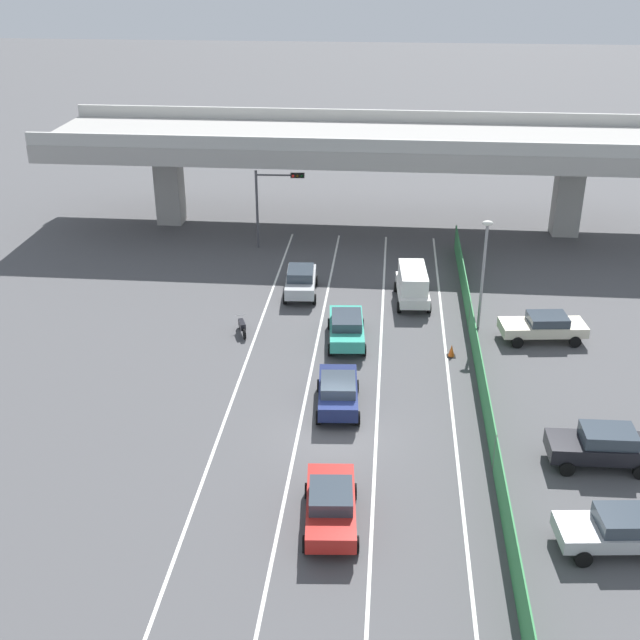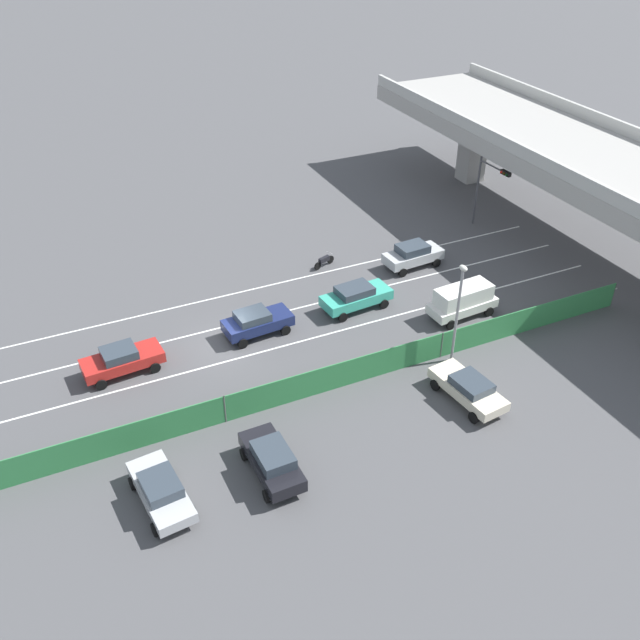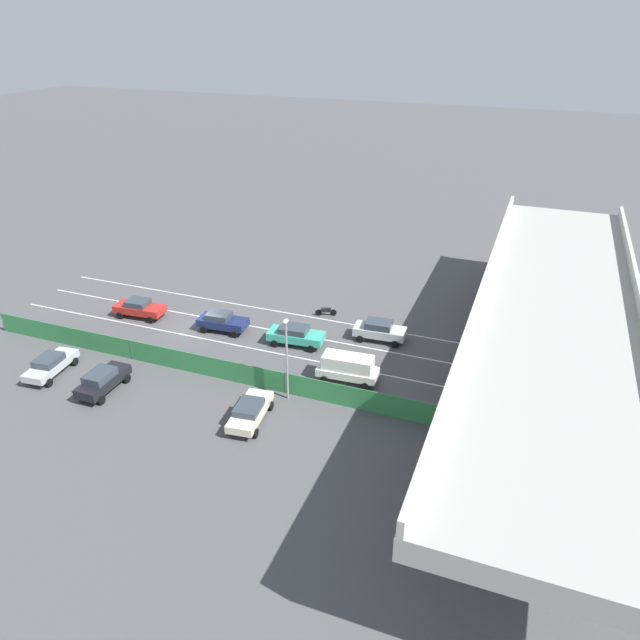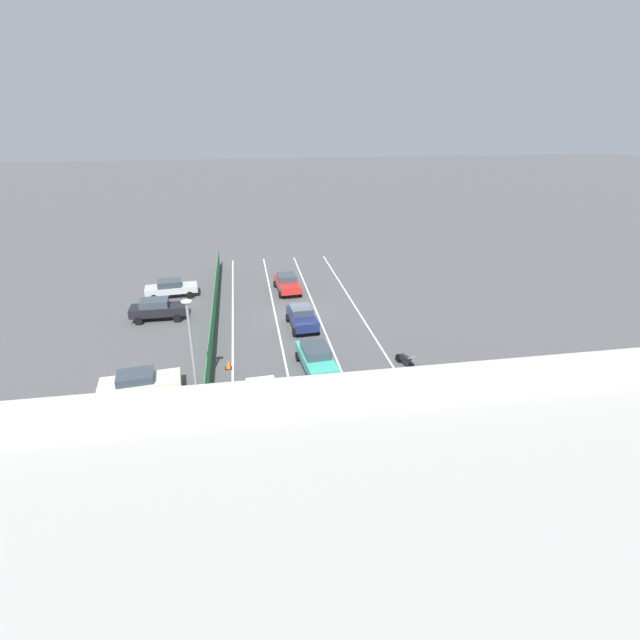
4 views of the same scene
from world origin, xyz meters
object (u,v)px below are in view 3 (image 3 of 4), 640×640
parked_sedan_cream (250,411)px  car_sedan_navy (222,321)px  car_taxi_teal (296,335)px  motorcycle (326,311)px  car_van_white (348,367)px  traffic_light (488,299)px  parked_wagon_silver (50,364)px  traffic_cone (253,372)px  car_sedan_red (139,308)px  car_sedan_silver (380,330)px  parked_sedan_dark (103,380)px  street_lamp (287,351)px

parked_sedan_cream → car_sedan_navy: bearing=-142.9°
car_taxi_teal → motorcycle: car_taxi_teal is taller
car_van_white → motorcycle: (-9.58, -5.31, -0.75)m
motorcycle → traffic_light: (-0.18, 14.03, 3.52)m
car_van_white → car_taxi_teal: (-3.68, -5.80, -0.28)m
motorcycle → parked_sedan_cream: bearing=2.6°
parked_wagon_silver → traffic_light: size_ratio=0.84×
car_van_white → traffic_cone: 7.30m
car_sedan_red → car_taxi_teal: bearing=91.3°
car_sedan_silver → parked_sedan_dark: 22.24m
car_sedan_silver → parked_wagon_silver: car_sedan_silver is taller
street_lamp → traffic_cone: street_lamp is taller
car_sedan_navy → car_van_white: car_van_white is taller
car_sedan_red → car_sedan_silver: bearing=99.4°
car_sedan_silver → car_sedan_navy: bearing=-76.2°
parked_sedan_dark → traffic_light: (-17.47, 24.97, 3.01)m
traffic_cone → parked_sedan_dark: bearing=-58.4°
car_van_white → street_lamp: street_lamp is taller
parked_wagon_silver → street_lamp: street_lamp is taller
car_van_white → parked_sedan_cream: size_ratio=0.97×
car_sedan_red → traffic_cone: bearing=69.3°
traffic_cone → car_sedan_red: bearing=-110.7°
car_taxi_teal → street_lamp: street_lamp is taller
car_sedan_navy → parked_wagon_silver: (10.91, -8.77, -0.06)m
car_van_white → parked_wagon_silver: bearing=-71.4°
parked_wagon_silver → traffic_cone: size_ratio=6.89×
car_van_white → parked_sedan_cream: 8.48m
car_sedan_navy → car_taxi_teal: bearing=90.2°
car_sedan_silver → car_sedan_navy: (3.26, -13.24, -0.04)m
car_sedan_navy → car_taxi_teal: (-0.02, 6.93, 0.00)m
car_sedan_navy → car_sedan_red: bearing=-87.8°
car_taxi_teal → parked_sedan_cream: bearing=6.6°
parked_sedan_cream → motorcycle: bearing=-177.4°
car_sedan_red → car_taxi_teal: size_ratio=0.98×
parked_wagon_silver → parked_sedan_cream: size_ratio=0.99×
traffic_light → traffic_cone: 19.95m
car_van_white → motorcycle: 10.98m
car_sedan_red → parked_sedan_cream: car_sedan_red is taller
parked_wagon_silver → car_van_white: bearing=108.6°
car_sedan_silver → car_van_white: 6.93m
parked_sedan_dark → motorcycle: bearing=147.7°
traffic_light → traffic_cone: bearing=-53.1°
parked_sedan_dark → car_taxi_teal: bearing=137.5°
car_van_white → motorcycle: size_ratio=2.51×
car_sedan_navy → traffic_light: traffic_light is taller
car_sedan_navy → car_sedan_red: car_sedan_navy is taller
car_sedan_silver → parked_sedan_dark: bearing=-48.9°
car_taxi_teal → traffic_light: size_ratio=0.85×
car_sedan_red → traffic_cone: size_ratio=6.81×
car_sedan_red → parked_wagon_silver: (10.59, -0.42, -0.03)m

